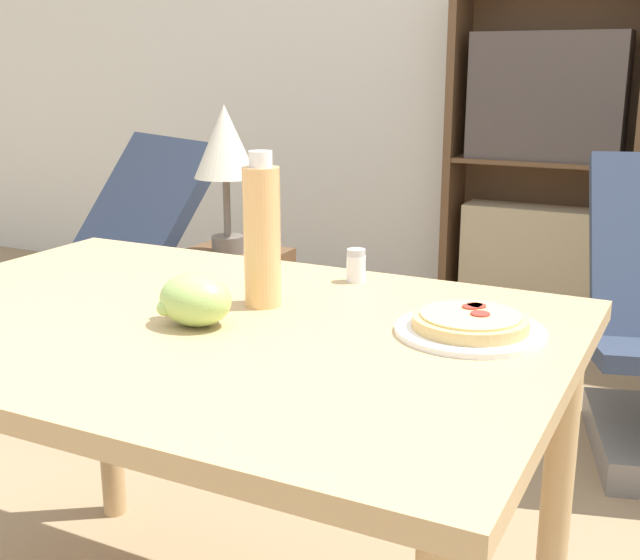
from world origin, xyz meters
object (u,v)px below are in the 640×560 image
object	(u,v)px
grape_bunch	(194,300)
table_lamp	(225,149)
bookshelf	(542,177)
pizza_on_plate	(470,325)
salt_shaker	(356,266)
lounge_chair_near	(103,299)
drink_bottle	(262,234)
side_table	(231,327)

from	to	relation	value
grape_bunch	table_lamp	world-z (taller)	table_lamp
grape_bunch	table_lamp	bearing A→B (deg)	120.96
grape_bunch	bookshelf	bearing A→B (deg)	88.36
pizza_on_plate	salt_shaker	bearing A→B (deg)	144.71
grape_bunch	lounge_chair_near	world-z (taller)	lounge_chair_near
salt_shaker	lounge_chair_near	distance (m)	1.71
drink_bottle	salt_shaker	distance (m)	0.26
drink_bottle	side_table	world-z (taller)	drink_bottle
table_lamp	salt_shaker	bearing A→B (deg)	-43.93
drink_bottle	side_table	size ratio (longest dim) A/B	0.52
grape_bunch	side_table	bearing A→B (deg)	120.96
bookshelf	lounge_chair_near	bearing A→B (deg)	-137.46
pizza_on_plate	salt_shaker	distance (m)	0.37
pizza_on_plate	drink_bottle	size ratio (longest dim) A/B	0.88
grape_bunch	lounge_chair_near	bearing A→B (deg)	137.30
pizza_on_plate	side_table	size ratio (longest dim) A/B	0.46
pizza_on_plate	bookshelf	xyz separation A→B (m)	(-0.36, 2.29, -0.06)
drink_bottle	bookshelf	xyz separation A→B (m)	(0.03, 2.30, -0.18)
drink_bottle	salt_shaker	size ratio (longest dim) A/B	4.14
salt_shaker	table_lamp	distance (m)	1.17
pizza_on_plate	grape_bunch	distance (m)	0.46
lounge_chair_near	table_lamp	world-z (taller)	table_lamp
bookshelf	side_table	world-z (taller)	bookshelf
salt_shaker	side_table	size ratio (longest dim) A/B	0.13
grape_bunch	lounge_chair_near	xyz separation A→B (m)	(-1.30, 1.20, -0.49)
drink_bottle	lounge_chair_near	bearing A→B (deg)	142.03
salt_shaker	grape_bunch	bearing A→B (deg)	-108.85
drink_bottle	table_lamp	xyz separation A→B (m)	(-0.75, 1.03, 0.02)
pizza_on_plate	bookshelf	distance (m)	2.32
grape_bunch	drink_bottle	xyz separation A→B (m)	(0.04, 0.15, 0.09)
drink_bottle	table_lamp	size ratio (longest dim) A/B	0.56
drink_bottle	bookshelf	world-z (taller)	bookshelf
pizza_on_plate	bookshelf	bearing A→B (deg)	98.83
grape_bunch	bookshelf	xyz separation A→B (m)	(0.07, 2.45, -0.09)
side_table	lounge_chair_near	bearing A→B (deg)	178.13
side_table	pizza_on_plate	bearing A→B (deg)	-41.87
drink_bottle	table_lamp	distance (m)	1.27
lounge_chair_near	side_table	bearing A→B (deg)	23.05
bookshelf	drink_bottle	bearing A→B (deg)	-90.67
bookshelf	side_table	xyz separation A→B (m)	(-0.78, -1.27, -0.42)
lounge_chair_near	salt_shaker	bearing A→B (deg)	-5.09
drink_bottle	bookshelf	size ratio (longest dim) A/B	0.19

